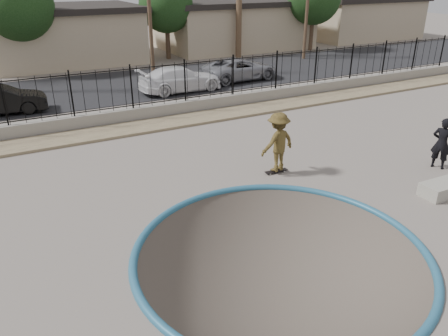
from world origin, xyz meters
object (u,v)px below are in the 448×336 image
Objects in this scene: skater at (278,145)px; videographer at (442,143)px; car_c at (181,79)px; skateboard at (276,171)px; car_b at (0,100)px; car_d at (240,69)px; concrete_ledge at (446,188)px.

skater is 1.12× the size of videographer.
skateboard is at bearing 171.25° from car_c.
car_b is (-12.58, 13.52, -0.18)m from videographer.
car_d is (5.63, 12.20, 0.64)m from skateboard.
concrete_ledge is at bearing 126.19° from skater.
videographer is at bearing -166.71° from car_c.
videographer is at bearing 173.78° from car_d.
car_b is 8.94m from car_c.
car_d is at bearing -80.50° from car_b.
skater is at bearing -131.78° from skateboard.
car_d is at bearing 68.43° from skateboard.
car_b is at bearing 126.95° from skateboard.
videographer is at bearing -20.46° from skateboard.
car_c reaches higher than skateboard.
car_b is at bearing 126.68° from concrete_ledge.
videographer is 2.14m from concrete_ledge.
skater is 13.44m from car_d.
videographer is at bearing -131.42° from car_b.
concrete_ledge is (3.57, -3.62, 0.14)m from skateboard.
videographer is at bearing 44.08° from concrete_ledge.
car_d is (13.19, 0.89, 0.00)m from car_b.
car_b is (-11.12, 14.93, 0.49)m from concrete_ledge.
skater is at bearing 40.64° from videographer.
videographer reaches higher than car_c.
skater is 1.22× the size of concrete_ledge.
skateboard is 0.17× the size of car_c.
car_b reaches higher than skateboard.
concrete_ledge is 0.35× the size of car_c.
car_b is at bearing 88.35° from car_c.
car_d is (0.60, 14.41, -0.17)m from videographer.
car_b is (-7.55, 11.31, 0.64)m from skateboard.
skater is 5.49m from videographer.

